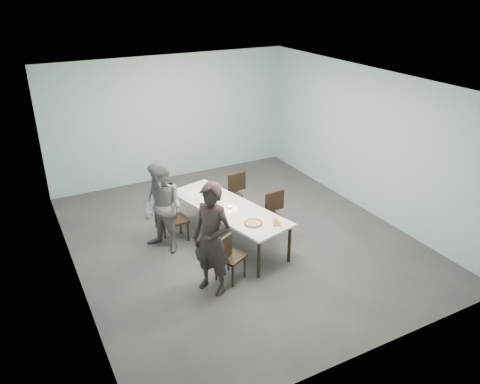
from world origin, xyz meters
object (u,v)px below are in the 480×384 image
chair_near_left (227,255)px  pizza (253,223)px  chair_far_right (232,190)px  beer_glass (275,222)px  table (228,209)px  diner_near (212,239)px  chair_far_left (171,217)px  amber_tumbler (205,194)px  tealight (230,207)px  diner_far (162,208)px  chair_near_right (270,210)px  side_plate (255,217)px  water_tumbler (279,223)px

chair_near_left → pizza: 0.78m
chair_far_right → beer_glass: beer_glass is taller
table → diner_near: size_ratio=1.47×
chair_far_left → amber_tumbler: bearing=2.8°
chair_near_left → tealight: (0.57, 1.05, 0.27)m
pizza → beer_glass: size_ratio=2.27×
chair_far_right → chair_far_left: bearing=14.8°
table → chair_far_left: bearing=150.0°
diner_far → beer_glass: bearing=19.9°
table → chair_near_right: chair_near_right is taller
side_plate → chair_near_left: bearing=-147.3°
chair_near_left → diner_near: bearing=170.3°
table → chair_far_right: (0.64, 1.08, -0.19)m
chair_far_right → chair_near_right: bearing=96.2°
chair_near_left → chair_far_left: size_ratio=1.00×
chair_far_left → beer_glass: bearing=-54.0°
pizza → tealight: tealight is taller
pizza → beer_glass: (0.30, -0.23, 0.06)m
chair_near_right → amber_tumbler: bearing=-36.8°
beer_glass → chair_far_right: bearing=83.1°
pizza → diner_far: bearing=138.4°
diner_near → water_tumbler: 1.35m
chair_far_left → diner_far: size_ratio=0.51×
water_tumbler → diner_far: bearing=140.0°
diner_far → pizza: (1.25, -1.11, -0.09)m
chair_near_left → diner_far: size_ratio=0.51×
side_plate → beer_glass: 0.46m
water_tumbler → amber_tumbler: water_tumbler is taller
beer_glass → tealight: size_ratio=2.68×
chair_near_right → pizza: bearing=40.4°
beer_glass → water_tumbler: 0.07m
amber_tumbler → chair_near_right: bearing=-33.6°
diner_near → side_plate: 1.29m
amber_tumbler → chair_far_right: bearing=29.3°
diner_far → chair_far_right: bearing=84.2°
chair_near_left → amber_tumbler: size_ratio=10.88×
table → water_tumbler: water_tumbler is taller
chair_near_right → beer_glass: 1.12m
chair_near_right → pizza: (-0.77, -0.74, 0.27)m
table → diner_far: size_ratio=1.60×
table → pizza: (0.08, -0.81, 0.08)m
diner_near → diner_far: size_ratio=1.09×
water_tumbler → tealight: water_tumbler is taller
chair_near_left → chair_near_right: size_ratio=1.00×
water_tumbler → table: bearing=113.1°
chair_near_right → diner_near: 2.13m
diner_near → chair_far_right: bearing=115.3°
tealight → table: bearing=83.7°
chair_far_left → tealight: 1.14m
chair_near_right → chair_far_right: size_ratio=1.00×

